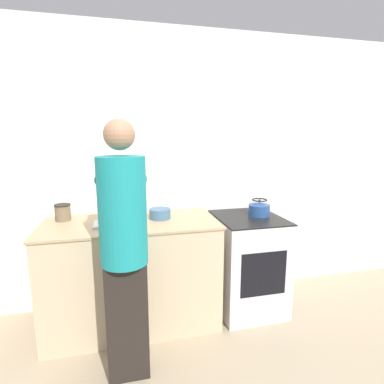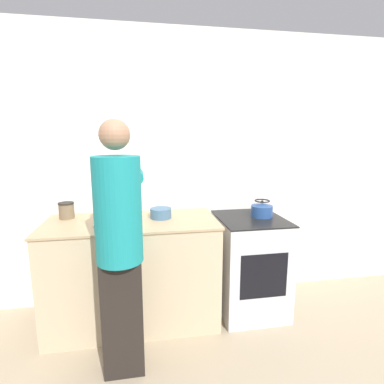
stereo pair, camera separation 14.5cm
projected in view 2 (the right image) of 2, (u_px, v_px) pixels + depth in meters
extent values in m
plane|color=tan|center=(175.00, 339.00, 2.43)|extent=(12.00, 12.00, 0.00)
cube|color=white|center=(165.00, 170.00, 2.90)|extent=(8.00, 0.05, 2.60)
cube|color=#C6B28E|center=(133.00, 273.00, 2.61)|extent=(1.42, 0.65, 0.90)
cube|color=tan|center=(131.00, 222.00, 2.52)|extent=(1.44, 0.67, 0.02)
cube|color=silver|center=(249.00, 264.00, 2.80)|extent=(0.58, 0.67, 0.88)
cube|color=black|center=(251.00, 218.00, 2.72)|extent=(0.58, 0.67, 0.01)
cube|color=black|center=(264.00, 276.00, 2.47)|extent=(0.41, 0.01, 0.39)
cube|color=black|center=(123.00, 317.00, 2.03)|extent=(0.27, 0.17, 0.82)
cylinder|color=teal|center=(118.00, 210.00, 1.90)|extent=(0.30, 0.30, 0.68)
sphere|color=#A87A5B|center=(114.00, 135.00, 1.81)|extent=(0.19, 0.19, 0.19)
cylinder|color=teal|center=(101.00, 177.00, 2.11)|extent=(0.08, 0.30, 0.08)
cylinder|color=teal|center=(138.00, 176.00, 2.16)|extent=(0.08, 0.30, 0.08)
cube|color=silver|center=(116.00, 222.00, 2.45)|extent=(0.34, 0.19, 0.02)
cube|color=silver|center=(120.00, 221.00, 2.44)|extent=(0.12, 0.06, 0.01)
cube|color=black|center=(109.00, 221.00, 2.44)|extent=(0.07, 0.04, 0.01)
cylinder|color=#284C8C|center=(262.00, 211.00, 2.75)|extent=(0.20, 0.20, 0.10)
cone|color=#284C8C|center=(262.00, 204.00, 2.74)|extent=(0.16, 0.16, 0.03)
sphere|color=black|center=(262.00, 202.00, 2.73)|extent=(0.02, 0.02, 0.02)
torus|color=black|center=(262.00, 201.00, 2.73)|extent=(0.14, 0.14, 0.01)
cylinder|color=#426684|center=(161.00, 213.00, 2.60)|extent=(0.18, 0.18, 0.09)
cylinder|color=#756047|center=(67.00, 211.00, 2.59)|extent=(0.13, 0.13, 0.13)
cylinder|color=#28231E|center=(66.00, 203.00, 2.58)|extent=(0.13, 0.13, 0.01)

